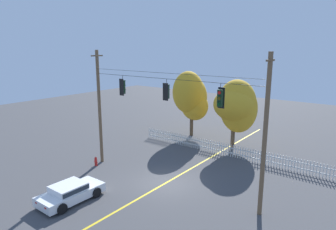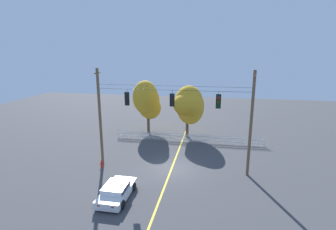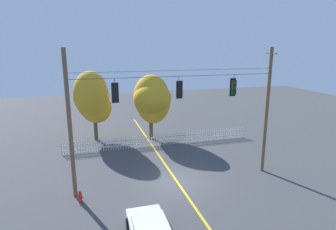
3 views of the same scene
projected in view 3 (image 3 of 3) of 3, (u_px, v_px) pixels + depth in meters
The scene contains 10 objects.
ground at pixel (177, 182), 20.00m from camera, with size 80.00×80.00×0.00m, color #424244.
lane_centerline_stripe at pixel (177, 182), 20.00m from camera, with size 0.16×36.00×0.01m, color gold.
signal_support_span at pixel (178, 117), 18.88m from camera, with size 13.86×1.10×9.21m.
traffic_signal_eastbound_side at pixel (115, 92), 17.35m from camera, with size 0.43×0.38×1.48m.
traffic_signal_westbound_side at pixel (179, 89), 18.45m from camera, with size 0.43×0.38×1.43m.
traffic_signal_northbound_primary at pixel (234, 87), 19.55m from camera, with size 0.43×0.38×1.51m.
white_picket_fence at pixel (160, 140), 27.19m from camera, with size 17.77×0.06×1.10m.
autumn_maple_near_fence at pixel (93, 99), 27.94m from camera, with size 3.63×3.67×6.98m.
autumn_maple_mid at pixel (152, 99), 28.44m from camera, with size 3.85×3.91×6.54m.
fire_hydrant at pixel (80, 197), 17.31m from camera, with size 0.38×0.22×0.74m.
Camera 3 is at (-5.72, -17.41, 9.31)m, focal length 30.51 mm.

